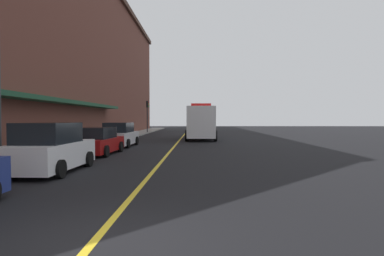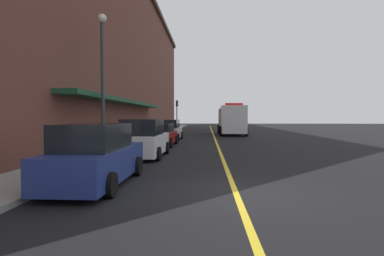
{
  "view_description": "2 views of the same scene",
  "coord_description": "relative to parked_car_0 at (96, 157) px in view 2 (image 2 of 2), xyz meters",
  "views": [
    {
      "loc": [
        1.71,
        -5.18,
        2.03
      ],
      "look_at": [
        1.16,
        25.03,
        1.14
      ],
      "focal_mm": 30.45,
      "sensor_mm": 36.0,
      "label": 1
    },
    {
      "loc": [
        -0.78,
        -8.33,
        2.01
      ],
      "look_at": [
        -2.08,
        20.08,
        0.96
      ],
      "focal_mm": 29.41,
      "sensor_mm": 36.0,
      "label": 2
    }
  ],
  "objects": [
    {
      "name": "parked_car_1",
      "position": [
        0.12,
        6.33,
        0.03
      ],
      "size": [
        2.17,
        4.45,
        1.87
      ],
      "rotation": [
        0.0,
        0.0,
        1.55
      ],
      "color": "silver",
      "rests_on": "ground"
    },
    {
      "name": "brick_building_left",
      "position": [
        -8.09,
        23.33,
        7.42
      ],
      "size": [
        10.55,
        64.0,
        16.49
      ],
      "color": "brown",
      "rests_on": "ground"
    },
    {
      "name": "box_truck",
      "position": [
        5.98,
        25.89,
        0.76
      ],
      "size": [
        2.84,
        8.36,
        3.35
      ],
      "rotation": [
        0.0,
        0.0,
        -1.57
      ],
      "color": "silver",
      "rests_on": "ground"
    },
    {
      "name": "street_lamp_left",
      "position": [
        -1.96,
        6.51,
        3.56
      ],
      "size": [
        0.44,
        0.44,
        6.94
      ],
      "color": "#33383D",
      "rests_on": "sidewalk_left"
    },
    {
      "name": "sidewalk_left",
      "position": [
        -2.21,
        24.34,
        -0.76
      ],
      "size": [
        2.4,
        70.0,
        0.15
      ],
      "primitive_type": "cube",
      "color": "gray",
      "rests_on": "ground"
    },
    {
      "name": "parking_meter_0",
      "position": [
        -1.36,
        3.92,
        0.22
      ],
      "size": [
        0.14,
        0.18,
        1.33
      ],
      "color": "#4C4C51",
      "rests_on": "sidewalk_left"
    },
    {
      "name": "parked_car_0",
      "position": [
        0.0,
        0.0,
        0.0
      ],
      "size": [
        1.99,
        4.74,
        1.8
      ],
      "rotation": [
        0.0,
        0.0,
        1.56
      ],
      "color": "navy",
      "rests_on": "ground"
    },
    {
      "name": "parked_car_3",
      "position": [
        0.03,
        17.56,
        -0.02
      ],
      "size": [
        2.13,
        4.64,
        1.74
      ],
      "rotation": [
        0.0,
        0.0,
        1.55
      ],
      "color": "silver",
      "rests_on": "ground"
    },
    {
      "name": "lane_center_stripe",
      "position": [
        3.99,
        24.34,
        -0.83
      ],
      "size": [
        0.16,
        70.0,
        0.01
      ],
      "primitive_type": "cube",
      "color": "gold",
      "rests_on": "ground"
    },
    {
      "name": "traffic_light_near",
      "position": [
        -1.29,
        39.02,
        2.32
      ],
      "size": [
        0.38,
        0.36,
        4.3
      ],
      "color": "#232326",
      "rests_on": "sidewalk_left"
    },
    {
      "name": "parking_meter_1",
      "position": [
        -1.36,
        5.22,
        0.22
      ],
      "size": [
        0.14,
        0.18,
        1.33
      ],
      "color": "#4C4C51",
      "rests_on": "sidewalk_left"
    },
    {
      "name": "ground_plane",
      "position": [
        3.99,
        24.34,
        -0.84
      ],
      "size": [
        112.0,
        112.0,
        0.0
      ],
      "primitive_type": "plane",
      "color": "black"
    },
    {
      "name": "parked_car_2",
      "position": [
        0.03,
        12.3,
        -0.11
      ],
      "size": [
        2.21,
        4.52,
        1.53
      ],
      "rotation": [
        0.0,
        0.0,
        1.53
      ],
      "color": "maroon",
      "rests_on": "ground"
    }
  ]
}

